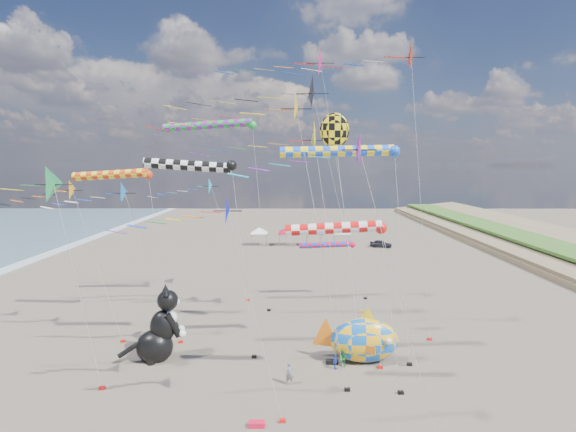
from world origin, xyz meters
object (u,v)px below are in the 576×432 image
at_px(parked_car, 381,244).
at_px(fish_inflatable, 363,340).
at_px(person_adult, 290,374).
at_px(child_green, 343,359).
at_px(child_blue, 335,362).
at_px(cat_inflatable, 158,324).

bearing_deg(parked_car, fish_inflatable, -174.50).
xyz_separation_m(person_adult, parked_car, (16.27, 50.29, -0.11)).
relative_size(fish_inflatable, child_green, 5.48).
height_order(child_blue, parked_car, parked_car).
relative_size(fish_inflatable, parked_car, 1.76).
xyz_separation_m(cat_inflatable, fish_inflatable, (15.17, -0.39, -1.11)).
distance_m(cat_inflatable, parked_car, 53.34).
distance_m(child_green, child_blue, 0.68).
distance_m(child_green, parked_car, 49.25).
bearing_deg(person_adult, child_blue, 26.11).
height_order(fish_inflatable, person_adult, fish_inflatable).
bearing_deg(cat_inflatable, fish_inflatable, -20.00).
bearing_deg(cat_inflatable, child_blue, -25.01).
bearing_deg(child_blue, fish_inflatable, -29.55).
relative_size(child_green, parked_car, 0.32).
relative_size(child_blue, parked_car, 0.28).
bearing_deg(cat_inflatable, person_adult, -39.69).
xyz_separation_m(child_green, child_blue, (-0.59, -0.34, -0.08)).
distance_m(fish_inflatable, child_green, 2.06).
relative_size(child_green, child_blue, 1.15).
height_order(fish_inflatable, child_blue, fish_inflatable).
bearing_deg(cat_inflatable, parked_car, 42.25).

